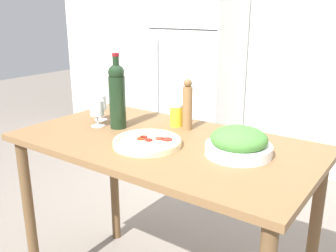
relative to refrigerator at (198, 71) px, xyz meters
The scene contains 10 objects.
wall_back 1.04m from the refrigerator, 21.55° to the left, with size 6.40×0.08×2.60m.
refrigerator is the anchor object (origin of this frame).
prep_counter 2.06m from the refrigerator, 63.65° to the right, with size 1.41×0.77×0.94m.
wine_bottle 1.92m from the refrigerator, 71.53° to the right, with size 0.08×0.08×0.38m.
wine_glass_near 1.93m from the refrigerator, 74.88° to the right, with size 0.07×0.07×0.14m.
wine_glass_far 1.82m from the refrigerator, 76.27° to the right, with size 0.07×0.07×0.14m.
pepper_mill 1.87m from the refrigerator, 60.75° to the right, with size 0.05×0.05×0.26m.
salad_bowl 2.21m from the refrigerator, 54.78° to the right, with size 0.28×0.28×0.12m.
homemade_pizza 2.13m from the refrigerator, 65.22° to the right, with size 0.31×0.31×0.03m.
salt_canister 1.82m from the refrigerator, 62.72° to the right, with size 0.07×0.07×0.12m.
Camera 1 is at (0.97, -1.33, 1.52)m, focal length 40.00 mm.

